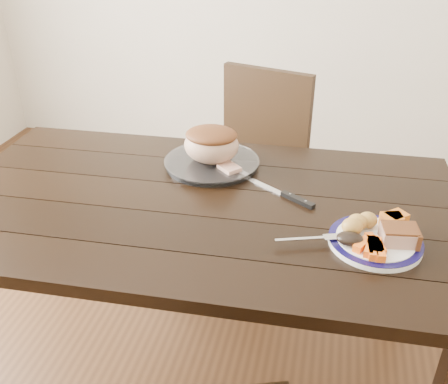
% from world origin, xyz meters
% --- Properties ---
extents(ground, '(4.00, 4.00, 0.00)m').
position_xyz_m(ground, '(0.00, 0.00, 0.00)').
color(ground, '#472B16').
rests_on(ground, ground).
extents(dining_table, '(1.63, 0.96, 0.75)m').
position_xyz_m(dining_table, '(0.00, 0.00, 0.66)').
color(dining_table, black).
rests_on(dining_table, ground).
extents(chair_far, '(0.52, 0.53, 0.93)m').
position_xyz_m(chair_far, '(0.05, 0.73, 0.52)').
color(chair_far, black).
rests_on(chair_far, ground).
extents(dinner_plate, '(0.25, 0.25, 0.02)m').
position_xyz_m(dinner_plate, '(0.52, -0.12, 0.76)').
color(dinner_plate, white).
rests_on(dinner_plate, dining_table).
extents(plate_rim, '(0.25, 0.25, 0.02)m').
position_xyz_m(plate_rim, '(0.52, -0.12, 0.77)').
color(plate_rim, '#0E0B38').
rests_on(plate_rim, dinner_plate).
extents(serving_platter, '(0.32, 0.32, 0.02)m').
position_xyz_m(serving_platter, '(-0.02, 0.24, 0.76)').
color(serving_platter, white).
rests_on(serving_platter, dining_table).
extents(pork_slice, '(0.10, 0.08, 0.04)m').
position_xyz_m(pork_slice, '(0.57, -0.12, 0.79)').
color(pork_slice, tan).
rests_on(pork_slice, dinner_plate).
extents(roasted_potatoes, '(0.10, 0.10, 0.05)m').
position_xyz_m(roasted_potatoes, '(0.47, -0.09, 0.79)').
color(roasted_potatoes, gold).
rests_on(roasted_potatoes, dinner_plate).
extents(carrot_batons, '(0.09, 0.11, 0.02)m').
position_xyz_m(carrot_batons, '(0.51, -0.18, 0.78)').
color(carrot_batons, orange).
rests_on(carrot_batons, dinner_plate).
extents(pumpkin_wedges, '(0.08, 0.08, 0.04)m').
position_xyz_m(pumpkin_wedges, '(0.57, -0.05, 0.79)').
color(pumpkin_wedges, orange).
rests_on(pumpkin_wedges, dinner_plate).
extents(dark_mushroom, '(0.07, 0.05, 0.03)m').
position_xyz_m(dark_mushroom, '(0.45, -0.16, 0.79)').
color(dark_mushroom, black).
rests_on(dark_mushroom, dinner_plate).
extents(fork, '(0.17, 0.07, 0.00)m').
position_xyz_m(fork, '(0.36, -0.16, 0.77)').
color(fork, silver).
rests_on(fork, dinner_plate).
extents(roast_joint, '(0.19, 0.16, 0.12)m').
position_xyz_m(roast_joint, '(-0.02, 0.24, 0.83)').
color(roast_joint, tan).
rests_on(roast_joint, serving_platter).
extents(cut_slice, '(0.09, 0.09, 0.02)m').
position_xyz_m(cut_slice, '(0.05, 0.18, 0.78)').
color(cut_slice, tan).
rests_on(cut_slice, serving_platter).
extents(carving_knife, '(0.28, 0.19, 0.01)m').
position_xyz_m(carving_knife, '(0.26, 0.08, 0.76)').
color(carving_knife, silver).
rests_on(carving_knife, dining_table).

